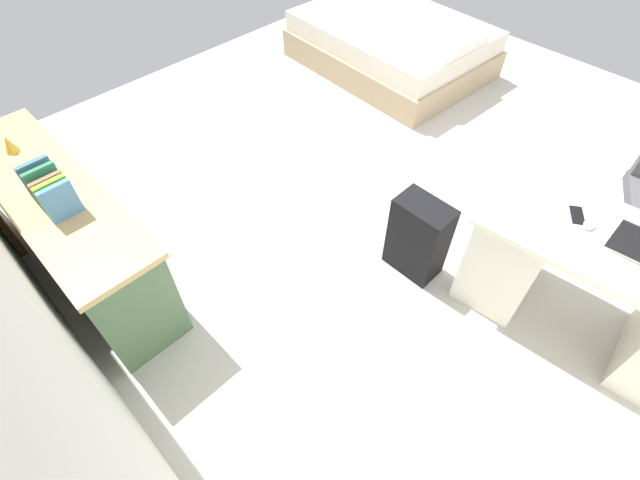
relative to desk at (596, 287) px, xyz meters
The scene contains 9 objects.
ground_plane 1.57m from the desk, ahead, with size 6.07×6.07×0.00m, color beige.
desk is the anchor object (origin of this frame).
credenza 3.18m from the desk, 37.60° to the left, with size 1.80×0.48×0.75m.
bed 3.30m from the desk, 30.25° to the right, with size 1.97×1.50×0.58m.
suitcase_black 1.05m from the desk, 19.48° to the left, with size 0.36×0.22×0.59m, color black.
computer_mouse 0.42m from the desk, ahead, with size 0.06×0.10×0.03m, color white.
cell_phone_by_mouse 0.46m from the desk, ahead, with size 0.07×0.14×0.01m, color black.
book_row 3.09m from the desk, 39.43° to the left, with size 0.32×0.17×0.24m.
figurine_small 3.58m from the desk, 33.01° to the left, with size 0.08×0.08×0.11m, color gold.
Camera 1 is at (-1.46, 2.38, 2.54)m, focal length 25.57 mm.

